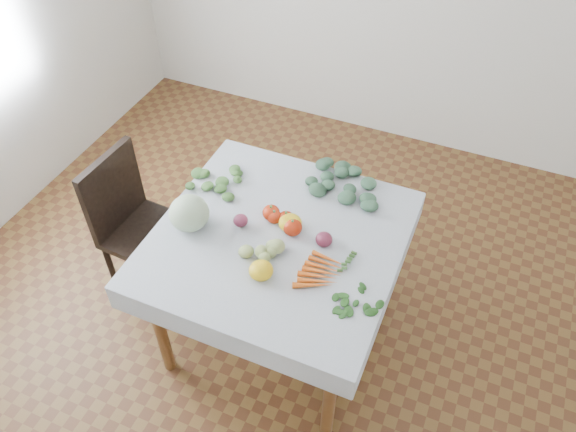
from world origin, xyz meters
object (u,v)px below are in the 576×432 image
at_px(chair, 134,218).
at_px(heirloom_back, 290,223).
at_px(carrot_bunch, 321,272).
at_px(table, 278,251).
at_px(cabbage, 189,213).

height_order(chair, heirloom_back, chair).
height_order(chair, carrot_bunch, chair).
relative_size(table, cabbage, 5.32).
distance_m(chair, heirloom_back, 0.94).
bearing_deg(cabbage, carrot_bunch, -2.66).
relative_size(table, carrot_bunch, 4.24).
xyz_separation_m(table, heirloom_back, (0.03, 0.07, 0.14)).
bearing_deg(table, carrot_bunch, -26.34).
relative_size(cabbage, carrot_bunch, 0.80).
relative_size(chair, carrot_bunch, 3.79).
xyz_separation_m(table, carrot_bunch, (0.26, -0.13, 0.12)).
xyz_separation_m(cabbage, carrot_bunch, (0.66, -0.03, -0.07)).
xyz_separation_m(cabbage, heirloom_back, (0.44, 0.17, -0.05)).
height_order(table, cabbage, cabbage).
bearing_deg(carrot_bunch, cabbage, 177.34).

